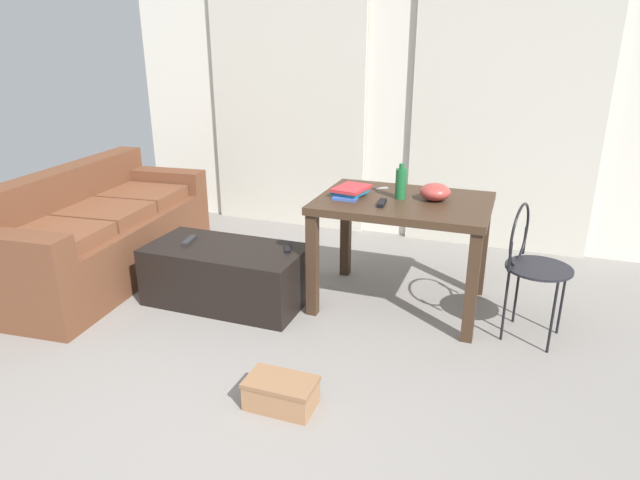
{
  "coord_description": "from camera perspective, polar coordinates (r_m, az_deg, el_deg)",
  "views": [
    {
      "loc": [
        1.15,
        -1.75,
        1.74
      ],
      "look_at": [
        -0.11,
        1.64,
        0.41
      ],
      "focal_mm": 30.93,
      "sensor_mm": 36.0,
      "label": 1
    }
  ],
  "objects": [
    {
      "name": "ground_plane",
      "position": [
        3.59,
        -0.96,
        -8.83
      ],
      "size": [
        7.57,
        7.57,
        0.0
      ],
      "primitive_type": "plane",
      "color": "gray"
    },
    {
      "name": "craft_table",
      "position": [
        3.68,
        8.57,
        2.48
      ],
      "size": [
        1.11,
        0.81,
        0.75
      ],
      "color": "#382619",
      "rests_on": "ground"
    },
    {
      "name": "wall_back",
      "position": [
        5.06,
        7.38,
        14.73
      ],
      "size": [
        5.07,
        0.1,
        2.56
      ],
      "primitive_type": "cube",
      "color": "silver",
      "rests_on": "ground"
    },
    {
      "name": "wire_chair",
      "position": [
        3.5,
        20.83,
        -1.51
      ],
      "size": [
        0.39,
        0.41,
        0.84
      ],
      "color": "black",
      "rests_on": "ground"
    },
    {
      "name": "couch",
      "position": [
        4.57,
        -22.1,
        0.53
      ],
      "size": [
        1.02,
        2.05,
        0.81
      ],
      "color": "brown",
      "rests_on": "ground"
    },
    {
      "name": "bottle_near",
      "position": [
        3.64,
        8.38,
        5.83
      ],
      "size": [
        0.07,
        0.07,
        0.23
      ],
      "color": "#195B2D",
      "rests_on": "craft_table"
    },
    {
      "name": "book_stack",
      "position": [
        3.69,
        3.15,
        5.06
      ],
      "size": [
        0.23,
        0.29,
        0.06
      ],
      "color": "#33519E",
      "rests_on": "craft_table"
    },
    {
      "name": "bowl",
      "position": [
        3.65,
        11.83,
        4.89
      ],
      "size": [
        0.2,
        0.2,
        0.11
      ],
      "primitive_type": "ellipsoid",
      "color": "#9E3833",
      "rests_on": "craft_table"
    },
    {
      "name": "coffee_table",
      "position": [
        3.88,
        -9.66,
        -3.54
      ],
      "size": [
        1.07,
        0.55,
        0.4
      ],
      "color": "black",
      "rests_on": "ground"
    },
    {
      "name": "curtains",
      "position": [
        5.0,
        7.05,
        12.44
      ],
      "size": [
        3.47,
        0.03,
        2.17
      ],
      "color": "beige",
      "rests_on": "ground"
    },
    {
      "name": "tv_remote_on_table",
      "position": [
        3.51,
        6.4,
        3.83
      ],
      "size": [
        0.05,
        0.15,
        0.02
      ],
      "primitive_type": "cube",
      "rotation": [
        0.0,
        0.0,
        0.09
      ],
      "color": "black",
      "rests_on": "craft_table"
    },
    {
      "name": "shoebox",
      "position": [
        2.86,
        -4.05,
        -15.51
      ],
      "size": [
        0.35,
        0.21,
        0.15
      ],
      "color": "#996B47",
      "rests_on": "ground"
    },
    {
      "name": "scissors",
      "position": [
        3.9,
        6.01,
        5.35
      ],
      "size": [
        0.11,
        0.09,
        0.0
      ],
      "color": "#9EA0A5",
      "rests_on": "craft_table"
    },
    {
      "name": "tv_remote_primary",
      "position": [
        3.95,
        -13.38,
        -0.02
      ],
      "size": [
        0.08,
        0.18,
        0.02
      ],
      "primitive_type": "cube",
      "rotation": [
        0.0,
        0.0,
        0.2
      ],
      "color": "#232326",
      "rests_on": "coffee_table"
    },
    {
      "name": "tv_remote_secondary",
      "position": [
        3.72,
        -3.35,
        -0.79
      ],
      "size": [
        0.1,
        0.16,
        0.02
      ],
      "primitive_type": "cube",
      "rotation": [
        0.0,
        0.0,
        0.39
      ],
      "color": "black",
      "rests_on": "coffee_table"
    }
  ]
}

